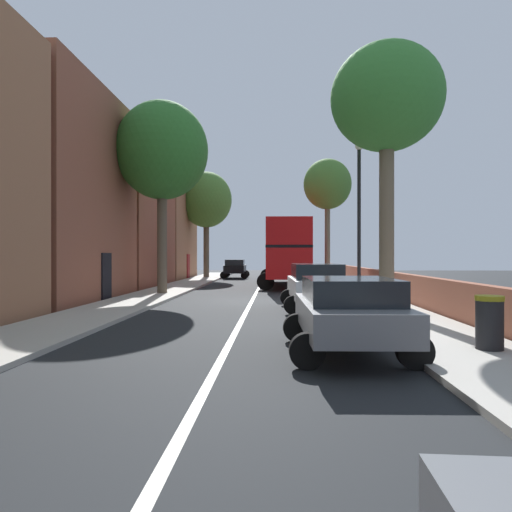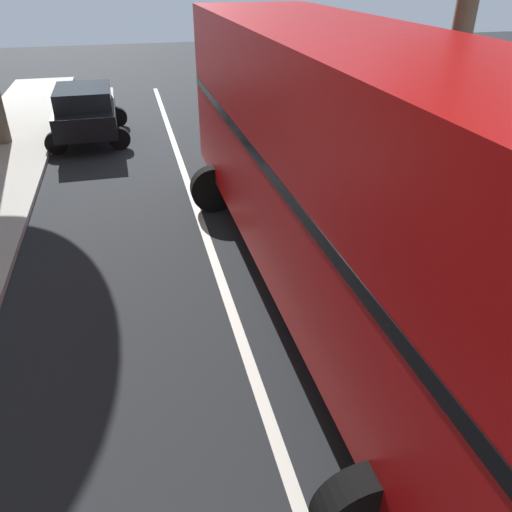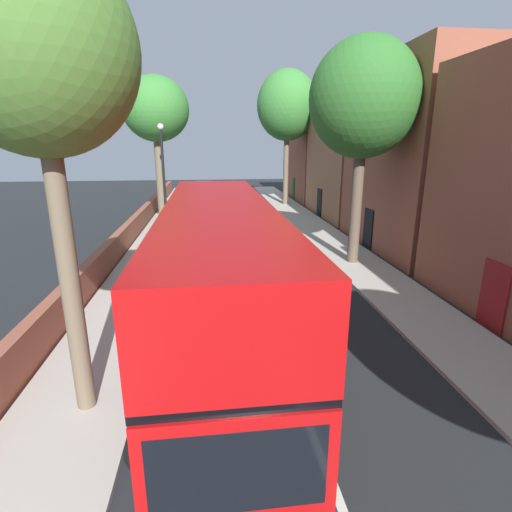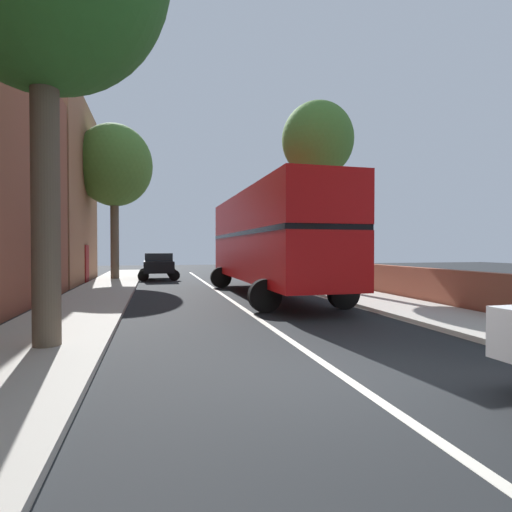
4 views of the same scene
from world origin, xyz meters
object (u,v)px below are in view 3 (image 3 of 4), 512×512
street_tree_right_1 (37,55)px  lamppost_right (164,175)px  parked_car_grey_right_1 (202,204)px  parked_car_white_right_2 (200,222)px  street_tree_left_2 (287,106)px  street_tree_left_0 (364,100)px  street_tree_right_3 (156,111)px  double_decker_bus (220,270)px  parked_car_grey_right_0 (204,189)px  litter_bin_right (166,208)px

street_tree_right_1 → lamppost_right: size_ratio=1.36×
parked_car_grey_right_1 → street_tree_right_1: street_tree_right_1 is taller
parked_car_white_right_2 → street_tree_left_2: (-7.40, -11.98, 7.53)m
parked_car_white_right_2 → street_tree_left_0: size_ratio=0.48×
street_tree_right_3 → lamppost_right: bearing=101.0°
street_tree_left_0 → street_tree_right_1: street_tree_left_0 is taller
double_decker_bus → street_tree_left_0: size_ratio=1.20×
parked_car_grey_right_1 → street_tree_left_2: 11.49m
parked_car_grey_right_0 → street_tree_left_2: size_ratio=0.39×
double_decker_bus → street_tree_left_0: street_tree_left_0 is taller
street_tree_right_3 → litter_bin_right: 9.16m
lamppost_right → street_tree_right_1: bearing=88.7°
parked_car_white_right_2 → street_tree_right_1: bearing=82.2°
parked_car_white_right_2 → street_tree_right_3: (2.28, -1.15, 6.25)m
street_tree_left_2 → street_tree_right_1: bearing=70.8°
double_decker_bus → street_tree_right_1: size_ratio=1.34×
double_decker_bus → litter_bin_right: (3.60, -20.88, -1.70)m
parked_car_grey_right_0 → litter_bin_right: parked_car_grey_right_0 is taller
street_tree_right_3 → street_tree_left_2: bearing=-131.8°
street_tree_right_3 → litter_bin_right: street_tree_right_3 is taller
parked_car_white_right_2 → street_tree_left_2: size_ratio=0.41×
street_tree_left_2 → litter_bin_right: size_ratio=10.59×
parked_car_grey_right_0 → street_tree_left_2: bearing=144.9°
parked_car_grey_right_0 → litter_bin_right: size_ratio=4.18×
parked_car_white_right_2 → lamppost_right: lamppost_right is taller
double_decker_bus → parked_car_grey_right_0: double_decker_bus is taller
parked_car_grey_right_1 → street_tree_right_1: bearing=84.7°
street_tree_left_0 → litter_bin_right: size_ratio=8.96×
double_decker_bus → street_tree_left_2: (-6.60, -25.32, 6.13)m
parked_car_grey_right_1 → parked_car_white_right_2: parked_car_white_right_2 is taller
street_tree_left_0 → street_tree_right_3: street_tree_left_0 is taller
parked_car_grey_right_0 → parked_car_grey_right_1: bearing=90.0°
street_tree_right_1 → street_tree_left_2: (-9.52, -27.37, 1.63)m
parked_car_grey_right_1 → street_tree_left_2: bearing=-149.2°
parked_car_white_right_2 → lamppost_right: bearing=36.5°
double_decker_bus → parked_car_grey_right_1: (0.80, -20.90, -1.46)m
parked_car_grey_right_1 → street_tree_left_0: bearing=117.8°
double_decker_bus → street_tree_right_1: street_tree_right_1 is taller
parked_car_grey_right_0 → parked_car_grey_right_1: size_ratio=1.05×
street_tree_left_0 → double_decker_bus: bearing=49.1°
street_tree_right_1 → parked_car_white_right_2: bearing=-97.8°
parked_car_white_right_2 → litter_bin_right: bearing=-69.6°
parked_car_grey_right_0 → street_tree_right_1: street_tree_right_1 is taller
parked_car_grey_right_1 → lamppost_right: (1.80, 8.89, 2.91)m
street_tree_left_2 → litter_bin_right: bearing=23.5°
double_decker_bus → parked_car_white_right_2: size_ratio=2.50×
street_tree_right_3 → double_decker_bus: bearing=102.0°
parked_car_grey_right_0 → street_tree_right_3: (2.28, 16.04, 6.24)m
litter_bin_right → lamppost_right: bearing=96.4°
street_tree_left_0 → lamppost_right: 10.65m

